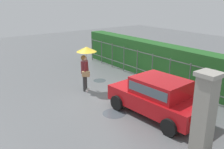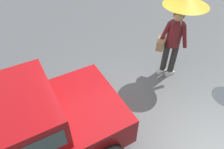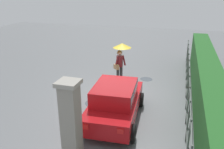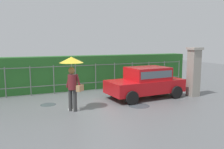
{
  "view_description": "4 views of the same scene",
  "coord_description": "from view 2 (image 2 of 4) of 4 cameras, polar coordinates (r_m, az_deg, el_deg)",
  "views": [
    {
      "loc": [
        7.79,
        -6.03,
        4.36
      ],
      "look_at": [
        0.13,
        -0.25,
        1.25
      ],
      "focal_mm": 39.5,
      "sensor_mm": 36.0,
      "label": 1
    },
    {
      "loc": [
        1.3,
        2.61,
        3.54
      ],
      "look_at": [
        0.12,
        0.14,
        1.09
      ],
      "focal_mm": 32.43,
      "sensor_mm": 36.0,
      "label": 2
    },
    {
      "loc": [
        9.67,
        2.55,
        4.78
      ],
      "look_at": [
        0.29,
        -0.25,
        1.14
      ],
      "focal_mm": 37.83,
      "sensor_mm": 36.0,
      "label": 3
    },
    {
      "loc": [
        -3.88,
        -9.2,
        2.66
      ],
      "look_at": [
        0.11,
        0.03,
        1.28
      ],
      "focal_mm": 37.65,
      "sensor_mm": 36.0,
      "label": 4
    }
  ],
  "objects": [
    {
      "name": "ground_plane",
      "position": [
        4.59,
        0.6,
        -8.72
      ],
      "size": [
        40.0,
        40.0,
        0.0
      ],
      "primitive_type": "plane",
      "color": "slate"
    },
    {
      "name": "pedestrian",
      "position": [
        4.69,
        18.59,
        14.58
      ],
      "size": [
        0.93,
        0.93,
        2.11
      ],
      "rotation": [
        0.0,
        0.0,
        0.78
      ],
      "color": "#333333",
      "rests_on": "ground"
    },
    {
      "name": "car",
      "position": [
        3.6,
        -28.15,
        -15.08
      ],
      "size": [
        3.83,
        2.06,
        1.48
      ],
      "rotation": [
        0.0,
        0.0,
        3.21
      ],
      "color": "#B71116",
      "rests_on": "ground"
    },
    {
      "name": "puddle_near",
      "position": [
        4.93,
        -14.18,
        -5.81
      ],
      "size": [
        0.9,
        0.9,
        0.0
      ],
      "primitive_type": "cylinder",
      "color": "#4C545B",
      "rests_on": "ground"
    }
  ]
}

